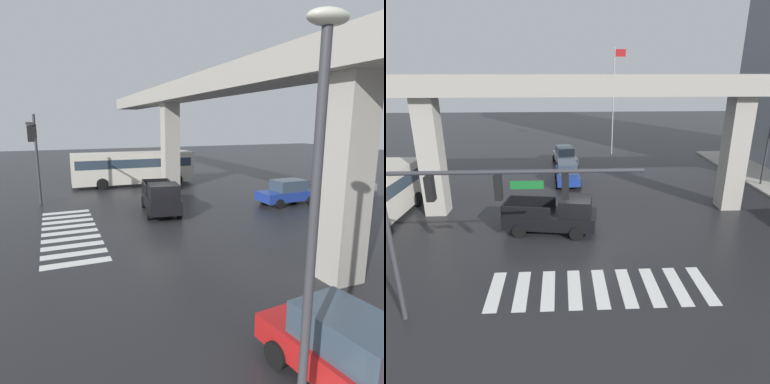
# 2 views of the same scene
# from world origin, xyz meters

# --- Properties ---
(ground_plane) EXTENTS (120.00, 120.00, 0.00)m
(ground_plane) POSITION_xyz_m (0.00, 0.00, 0.00)
(ground_plane) COLOR #232326
(crosswalk_stripes) EXTENTS (9.35, 2.80, 0.01)m
(crosswalk_stripes) POSITION_xyz_m (-0.00, -4.82, 0.01)
(crosswalk_stripes) COLOR silver
(crosswalk_stripes) RESTS_ON ground
(elevated_overpass) EXTENTS (53.29, 2.52, 8.47)m
(elevated_overpass) POSITION_xyz_m (0.00, 3.95, 7.31)
(elevated_overpass) COLOR #ADA89E
(elevated_overpass) RESTS_ON ground
(pickup_truck) EXTENTS (5.33, 2.65, 2.08)m
(pickup_truck) POSITION_xyz_m (-1.94, 0.74, 0.99)
(pickup_truck) COLOR black
(pickup_truck) RESTS_ON ground
(city_bus) EXTENTS (3.01, 10.87, 2.99)m
(city_bus) POSITION_xyz_m (-12.65, 1.46, 1.72)
(city_bus) COLOR beige
(city_bus) RESTS_ON ground
(sedan_blue) EXTENTS (2.10, 4.37, 1.72)m
(sedan_blue) POSITION_xyz_m (-1.08, 9.76, 0.85)
(sedan_blue) COLOR #1E3899
(sedan_blue) RESTS_ON ground
(sedan_red) EXTENTS (4.46, 2.29, 1.72)m
(sedan_red) POSITION_xyz_m (13.76, 0.07, 0.85)
(sedan_red) COLOR red
(sedan_red) RESTS_ON ground
(sedan_silver) EXTENTS (2.50, 4.54, 1.72)m
(sedan_silver) POSITION_xyz_m (-1.19, 15.72, 0.85)
(sedan_silver) COLOR #A8AAAF
(sedan_silver) RESTS_ON ground
(traffic_signal_mast) EXTENTS (8.69, 0.32, 6.20)m
(traffic_signal_mast) POSITION_xyz_m (-4.78, -6.35, 4.56)
(traffic_signal_mast) COLOR #38383D
(traffic_signal_mast) RESTS_ON ground
(street_lamp_near_corner) EXTENTS (0.44, 0.70, 7.24)m
(street_lamp_near_corner) POSITION_xyz_m (14.24, -1.64, 4.56)
(street_lamp_near_corner) COLOR #38383D
(street_lamp_near_corner) RESTS_ON ground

